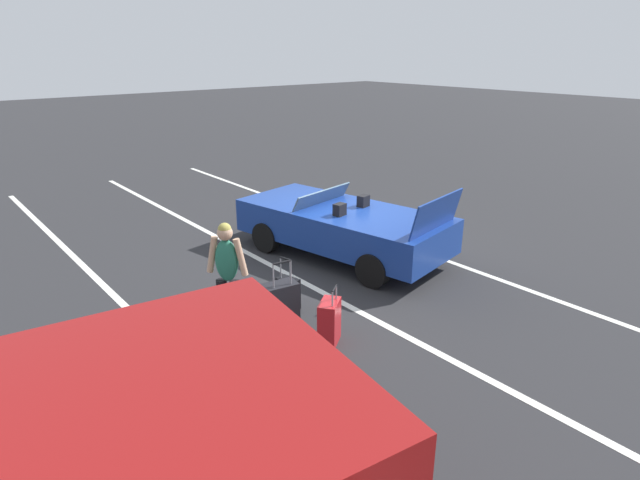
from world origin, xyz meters
TOP-DOWN VIEW (x-y plane):
  - ground_plane at (0.00, 0.00)m, footprint 80.00×80.00m
  - lot_line_near at (0.00, -1.32)m, footprint 18.00×0.12m
  - lot_line_mid at (0.00, 1.38)m, footprint 18.00×0.12m
  - lot_line_far at (0.00, 4.08)m, footprint 18.00×0.12m
  - convertible_car at (0.20, 0.04)m, footprint 4.38×2.47m
  - suitcase_large_black at (-1.61, 2.63)m, footprint 0.37×0.52m
  - suitcase_medium_bright at (-2.29, 2.31)m, footprint 0.43×0.47m
  - suitcase_small_carryon at (-1.12, 2.14)m, footprint 0.38×0.27m
  - traveler_person at (-1.21, 3.22)m, footprint 0.54×0.43m

SIDE VIEW (x-z plane):
  - ground_plane at x=0.00m, z-range 0.00..0.00m
  - lot_line_near at x=0.00m, z-range 0.00..0.00m
  - lot_line_mid at x=0.00m, z-range 0.00..0.00m
  - lot_line_far at x=0.00m, z-range 0.00..0.00m
  - suitcase_small_carryon at x=-1.12m, z-range -0.18..0.69m
  - suitcase_medium_bright at x=-2.29m, z-range -0.11..0.73m
  - suitcase_large_black at x=-1.61m, z-range -0.18..0.92m
  - convertible_car at x=0.20m, z-range -0.18..1.36m
  - traveler_person at x=-1.21m, z-range 0.10..1.76m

